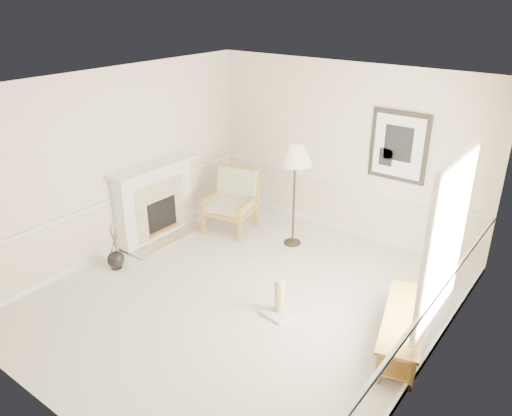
{
  "coord_description": "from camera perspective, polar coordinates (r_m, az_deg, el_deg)",
  "views": [
    {
      "loc": [
        3.66,
        -4.53,
        3.95
      ],
      "look_at": [
        -0.29,
        0.7,
        1.04
      ],
      "focal_mm": 35.0,
      "sensor_mm": 36.0,
      "label": 1
    }
  ],
  "objects": [
    {
      "name": "floor_vase",
      "position": [
        7.94,
        -15.72,
        -5.73
      ],
      "size": [
        0.26,
        0.26,
        0.77
      ],
      "rotation": [
        0.0,
        0.0,
        -0.41
      ],
      "color": "black",
      "rests_on": "ground"
    },
    {
      "name": "floor_lamp",
      "position": [
        7.84,
        4.51,
        5.9
      ],
      "size": [
        0.68,
        0.68,
        1.76
      ],
      "rotation": [
        0.0,
        0.0,
        -0.28
      ],
      "color": "black",
      "rests_on": "ground"
    },
    {
      "name": "bench",
      "position": [
        6.28,
        16.46,
        -12.82
      ],
      "size": [
        0.86,
        1.6,
        0.44
      ],
      "rotation": [
        0.0,
        0.0,
        0.28
      ],
      "color": "#AD8538",
      "rests_on": "ground"
    },
    {
      "name": "armchair",
      "position": [
        8.76,
        -2.67,
        1.21
      ],
      "size": [
        0.97,
        1.01,
        1.06
      ],
      "rotation": [
        0.0,
        0.0,
        0.24
      ],
      "color": "#AD8538",
      "rests_on": "ground"
    },
    {
      "name": "room",
      "position": [
        6.16,
        -0.31,
        4.16
      ],
      "size": [
        5.04,
        5.54,
        2.92
      ],
      "color": "beige",
      "rests_on": "ground"
    },
    {
      "name": "scratching_post",
      "position": [
        6.64,
        2.66,
        -10.81
      ],
      "size": [
        0.43,
        0.43,
        0.53
      ],
      "rotation": [
        0.0,
        0.0,
        -0.17
      ],
      "color": "beige",
      "rests_on": "ground"
    },
    {
      "name": "fireplace",
      "position": [
        8.56,
        -11.43,
        0.7
      ],
      "size": [
        0.64,
        1.64,
        1.31
      ],
      "color": "white",
      "rests_on": "ground"
    },
    {
      "name": "ground",
      "position": [
        7.04,
        -1.57,
        -10.22
      ],
      "size": [
        5.5,
        5.5,
        0.0
      ],
      "primitive_type": "plane",
      "color": "silver",
      "rests_on": "ground"
    }
  ]
}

